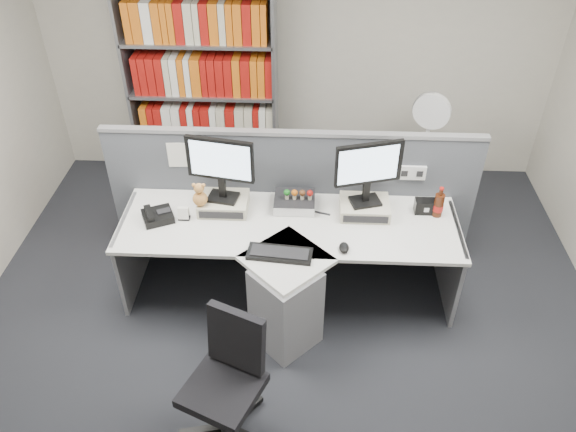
# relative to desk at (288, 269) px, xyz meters

# --- Properties ---
(ground) EXTENTS (5.50, 5.50, 0.00)m
(ground) POSITION_rel_desk_xyz_m (0.00, -0.60, -0.46)
(ground) COLOR #27282D
(ground) RESTS_ON ground
(room_shell) EXTENTS (5.04, 5.54, 2.72)m
(room_shell) POSITION_rel_desk_xyz_m (0.00, -0.60, 1.33)
(room_shell) COLOR beige
(room_shell) RESTS_ON ground
(partition) EXTENTS (3.00, 0.08, 1.27)m
(partition) POSITION_rel_desk_xyz_m (0.00, 0.65, 0.19)
(partition) COLOR #50535B
(partition) RESTS_ON ground
(desk) EXTENTS (2.60, 1.20, 0.72)m
(desk) POSITION_rel_desk_xyz_m (0.00, 0.00, 0.00)
(desk) COLOR white
(desk) RESTS_ON ground
(monitor_riser_left) EXTENTS (0.38, 0.31, 0.10)m
(monitor_riser_left) POSITION_rel_desk_xyz_m (-0.52, 0.38, 0.31)
(monitor_riser_left) COLOR beige
(monitor_riser_left) RESTS_ON desk
(monitor_riser_right) EXTENTS (0.38, 0.31, 0.10)m
(monitor_riser_right) POSITION_rel_desk_xyz_m (0.58, 0.38, 0.31)
(monitor_riser_right) COLOR beige
(monitor_riser_right) RESTS_ON desk
(monitor_left) EXTENTS (0.52, 0.20, 0.53)m
(monitor_left) POSITION_rel_desk_xyz_m (-0.52, 0.38, 0.68)
(monitor_left) COLOR black
(monitor_left) RESTS_ON monitor_riser_left
(monitor_right) EXTENTS (0.50, 0.22, 0.52)m
(monitor_right) POSITION_rel_desk_xyz_m (0.58, 0.38, 0.68)
(monitor_right) COLOR black
(monitor_right) RESTS_ON monitor_riser_right
(desktop_pc) EXTENTS (0.32, 0.28, 0.08)m
(desktop_pc) POSITION_rel_desk_xyz_m (0.03, 0.44, 0.31)
(desktop_pc) COLOR black
(desktop_pc) RESTS_ON desk
(figurines) EXTENTS (0.23, 0.05, 0.09)m
(figurines) POSITION_rel_desk_xyz_m (0.06, 0.43, 0.40)
(figurines) COLOR beige
(figurines) RESTS_ON desktop_pc
(keyboard) EXTENTS (0.48, 0.22, 0.03)m
(keyboard) POSITION_rel_desk_xyz_m (-0.05, -0.14, 0.28)
(keyboard) COLOR black
(keyboard) RESTS_ON desk
(mouse) EXTENTS (0.07, 0.12, 0.04)m
(mouse) POSITION_rel_desk_xyz_m (0.41, -0.07, 0.29)
(mouse) COLOR black
(mouse) RESTS_ON desk
(desk_phone) EXTENTS (0.29, 0.28, 0.10)m
(desk_phone) POSITION_rel_desk_xyz_m (-1.01, 0.22, 0.30)
(desk_phone) COLOR black
(desk_phone) RESTS_ON desk
(desk_calendar) EXTENTS (0.09, 0.07, 0.11)m
(desk_calendar) POSITION_rel_desk_xyz_m (-0.81, 0.24, 0.31)
(desk_calendar) COLOR black
(desk_calendar) RESTS_ON desk
(plush_toy) EXTENTS (0.11, 0.11, 0.20)m
(plush_toy) POSITION_rel_desk_xyz_m (-0.68, 0.29, 0.45)
(plush_toy) COLOR #BC803E
(plush_toy) RESTS_ON monitor_riser_left
(speaker) EXTENTS (0.17, 0.09, 0.11)m
(speaker) POSITION_rel_desk_xyz_m (1.05, 0.41, 0.32)
(speaker) COLOR black
(speaker) RESTS_ON desk
(cola_bottle) EXTENTS (0.08, 0.08, 0.26)m
(cola_bottle) POSITION_rel_desk_xyz_m (1.14, 0.38, 0.36)
(cola_bottle) COLOR #3F190A
(cola_bottle) RESTS_ON desk
(shelving_unit) EXTENTS (1.41, 0.40, 2.00)m
(shelving_unit) POSITION_rel_desk_xyz_m (-0.90, 1.85, 0.52)
(shelving_unit) COLOR slate
(shelving_unit) RESTS_ON ground
(filing_cabinet) EXTENTS (0.45, 0.61, 0.70)m
(filing_cabinet) POSITION_rel_desk_xyz_m (1.20, 1.40, -0.11)
(filing_cabinet) COLOR slate
(filing_cabinet) RESTS_ON ground
(desk_fan) EXTENTS (0.33, 0.21, 0.56)m
(desk_fan) POSITION_rel_desk_xyz_m (1.20, 1.40, 0.60)
(desk_fan) COLOR white
(desk_fan) RESTS_ON filing_cabinet
(office_chair) EXTENTS (0.61, 0.62, 0.91)m
(office_chair) POSITION_rel_desk_xyz_m (-0.32, -1.02, 0.03)
(office_chair) COLOR silver
(office_chair) RESTS_ON ground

